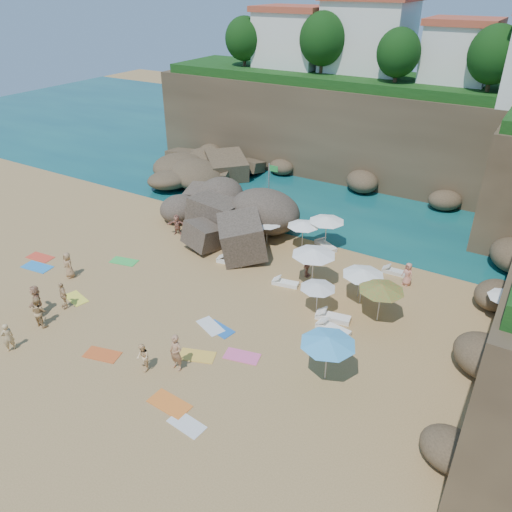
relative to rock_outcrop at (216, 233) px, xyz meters
The scene contains 47 objects.
ground 8.55m from the rock_outcrop, 61.35° to the right, with size 120.00×120.00×0.00m, color tan.
seawater 22.86m from the rock_outcrop, 79.67° to the left, with size 120.00×120.00×0.00m, color #0C4751.
cliff_back 18.95m from the rock_outcrop, 70.77° to the left, with size 44.00×8.00×8.00m, color brown.
rock_promontory 10.94m from the rock_outcrop, 129.09° to the left, with size 12.00×7.00×2.00m, color brown, non-canonical shape.
clifftop_buildings 22.60m from the rock_outcrop, 68.88° to the left, with size 28.48×9.48×7.00m.
clifftop_trees 18.70m from the rock_outcrop, 53.53° to the left, with size 35.60×23.82×4.40m.
marina_masts 25.86m from the rock_outcrop, 118.86° to the left, with size 3.10×0.10×6.00m.
rock_outcrop is the anchor object (origin of this frame).
flag_pole 5.88m from the rock_outcrop, 72.32° to the left, with size 0.79×0.08×4.03m.
parasol_0 6.75m from the rock_outcrop, ahead, with size 2.15×2.15×2.03m.
parasol_1 8.19m from the rock_outcrop, 15.57° to the left, with size 2.43×2.43×2.30m.
parasol_2 9.68m from the rock_outcrop, 17.17° to the right, with size 2.63×2.63×2.49m.
parasol_3 19.36m from the rock_outcrop, ahead, with size 1.96×1.96×1.86m.
parasol_5 4.41m from the rock_outcrop, ahead, with size 2.01×2.01×1.90m.
parasol_6 14.33m from the rock_outcrop, 17.01° to the right, with size 2.44×2.44×2.30m.
parasol_7 12.70m from the rock_outcrop, 14.15° to the right, with size 2.36×2.36×2.23m.
parasol_8 12.21m from the rock_outcrop, 12.13° to the right, with size 1.99×1.99×1.89m.
parasol_10 16.38m from the rock_outcrop, 36.82° to the right, with size 2.56×2.56×2.42m.
parasol_11 11.72m from the rock_outcrop, 26.34° to the right, with size 1.98×1.98×1.87m.
lounger_0 4.55m from the rock_outcrop, 43.07° to the right, with size 1.80×0.60×0.28m, color white.
lounger_1 7.99m from the rock_outcrop, 14.70° to the left, with size 1.83×0.61×0.28m, color white.
lounger_2 12.91m from the rock_outcrop, ahead, with size 1.56×0.52×0.24m, color silver.
lounger_3 13.47m from the rock_outcrop, 27.87° to the right, with size 1.85×0.62×0.29m, color white.
lounger_4 12.67m from the rock_outcrop, 24.99° to the right, with size 1.87×0.62×0.29m, color white.
lounger_5 8.43m from the rock_outcrop, 25.29° to the right, with size 1.59×0.53×0.25m, color white.
towel_0 12.18m from the rock_outcrop, 125.03° to the right, with size 1.95×0.98×0.03m, color #2886D7.
towel_2 14.20m from the rock_outcrop, 78.09° to the right, with size 1.75×0.88×0.03m, color #DB5822.
towel_4 11.34m from the rock_outcrop, 100.38° to the right, with size 1.61×0.80×0.03m, color #FFF343.
towel_5 11.12m from the rock_outcrop, 56.44° to the right, with size 1.67×0.83×0.03m, color white.
towel_7 11.99m from the rock_outcrop, 131.07° to the right, with size 1.78×0.89×0.03m, color #EB4129.
towel_8 11.40m from the rock_outcrop, 54.04° to the right, with size 1.64×0.82×0.03m, color blue.
towel_9 13.70m from the rock_outcrop, 49.58° to the right, with size 1.74×0.87×0.03m, color pink.
towel_10 16.66m from the rock_outcrop, 61.84° to the right, with size 1.90×0.95×0.03m, color orange.
towel_11 7.11m from the rock_outcrop, 112.69° to the right, with size 1.77×0.88×0.03m, color green.
towel_12 13.49m from the rock_outcrop, 58.85° to the right, with size 1.77×0.88×0.03m, color yellow.
towel_13 17.78m from the rock_outcrop, 58.79° to the right, with size 1.62×0.81×0.03m, color silver.
person_stand_1 13.94m from the rock_outcrop, 96.70° to the right, with size 0.84×0.66×1.73m, color tan.
person_stand_2 3.47m from the rock_outcrop, ahead, with size 1.03×0.43×1.60m, color #E1A280.
person_stand_3 8.54m from the rock_outcrop, 13.51° to the right, with size 0.94×0.39×1.61m, color #A96A54.
person_stand_4 13.85m from the rock_outcrop, ahead, with size 0.72×0.39×1.48m, color tan.
person_stand_5 2.88m from the rock_outcrop, 145.05° to the right, with size 1.41×0.41×1.52m, color #AC6C56.
person_stand_6 16.03m from the rock_outcrop, 94.44° to the right, with size 0.57×0.38×1.57m, color tan.
person_lie_1 12.21m from the rock_outcrop, 98.74° to the right, with size 0.93×1.59×0.39m, color #DBB27C.
person_lie_2 10.54m from the rock_outcrop, 113.50° to the right, with size 0.80×1.65×0.44m, color #AA7F55.
person_lie_3 13.45m from the rock_outcrop, 101.18° to the right, with size 1.62×1.74×0.46m, color tan.
person_lie_4 14.42m from the rock_outcrop, 62.14° to the right, with size 0.69×1.90×0.45m, color tan.
person_lie_5 14.69m from the rock_outcrop, 68.16° to the right, with size 0.71×1.45×0.55m, color #F5C78B.
Camera 1 is at (15.15, -18.72, 16.24)m, focal length 35.00 mm.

